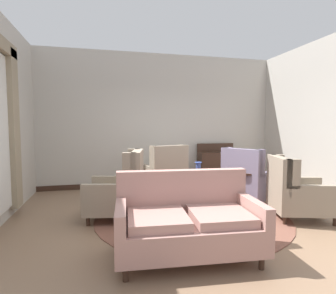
{
  "coord_description": "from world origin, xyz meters",
  "views": [
    {
      "loc": [
        -1.4,
        -3.87,
        1.49
      ],
      "look_at": [
        -0.35,
        0.49,
        1.14
      ],
      "focal_mm": 28.92,
      "sensor_mm": 36.0,
      "label": 1
    }
  ],
  "objects_px": {
    "armchair_near_window": "(248,181)",
    "armchair_far_left": "(296,193)",
    "coffee_table": "(198,190)",
    "side_table": "(248,186)",
    "armchair_beside_settee": "(165,174)",
    "settee": "(187,222)",
    "porcelain_vase": "(198,175)",
    "sideboard": "(218,166)",
    "armchair_back_corner": "(120,191)"
  },
  "relations": [
    {
      "from": "armchair_far_left",
      "to": "armchair_beside_settee",
      "type": "relative_size",
      "value": 0.98
    },
    {
      "from": "settee",
      "to": "side_table",
      "type": "relative_size",
      "value": 2.53
    },
    {
      "from": "porcelain_vase",
      "to": "settee",
      "type": "bearing_deg",
      "value": -114.59
    },
    {
      "from": "side_table",
      "to": "armchair_beside_settee",
      "type": "bearing_deg",
      "value": 135.14
    },
    {
      "from": "porcelain_vase",
      "to": "settee",
      "type": "height_order",
      "value": "settee"
    },
    {
      "from": "armchair_beside_settee",
      "to": "sideboard",
      "type": "bearing_deg",
      "value": -171.35
    },
    {
      "from": "coffee_table",
      "to": "settee",
      "type": "relative_size",
      "value": 0.53
    },
    {
      "from": "coffee_table",
      "to": "side_table",
      "type": "xyz_separation_m",
      "value": [
        1.05,
        0.25,
        -0.04
      ]
    },
    {
      "from": "settee",
      "to": "armchair_near_window",
      "type": "relative_size",
      "value": 1.46
    },
    {
      "from": "sideboard",
      "to": "armchair_back_corner",
      "type": "bearing_deg",
      "value": -141.72
    },
    {
      "from": "sideboard",
      "to": "porcelain_vase",
      "type": "bearing_deg",
      "value": -120.97
    },
    {
      "from": "armchair_back_corner",
      "to": "armchair_near_window",
      "type": "distance_m",
      "value": 2.44
    },
    {
      "from": "armchair_near_window",
      "to": "sideboard",
      "type": "height_order",
      "value": "armchair_near_window"
    },
    {
      "from": "settee",
      "to": "armchair_back_corner",
      "type": "height_order",
      "value": "armchair_back_corner"
    },
    {
      "from": "settee",
      "to": "side_table",
      "type": "bearing_deg",
      "value": 47.97
    },
    {
      "from": "porcelain_vase",
      "to": "armchair_beside_settee",
      "type": "height_order",
      "value": "armchair_beside_settee"
    },
    {
      "from": "armchair_near_window",
      "to": "armchair_beside_settee",
      "type": "relative_size",
      "value": 1.05
    },
    {
      "from": "porcelain_vase",
      "to": "sideboard",
      "type": "bearing_deg",
      "value": 59.03
    },
    {
      "from": "armchair_beside_settee",
      "to": "settee",
      "type": "bearing_deg",
      "value": 68.56
    },
    {
      "from": "armchair_far_left",
      "to": "armchair_beside_settee",
      "type": "bearing_deg",
      "value": 56.15
    },
    {
      "from": "coffee_table",
      "to": "armchair_far_left",
      "type": "relative_size",
      "value": 0.83
    },
    {
      "from": "armchair_near_window",
      "to": "coffee_table",
      "type": "bearing_deg",
      "value": 79.47
    },
    {
      "from": "settee",
      "to": "porcelain_vase",
      "type": "bearing_deg",
      "value": 69.99
    },
    {
      "from": "side_table",
      "to": "armchair_back_corner",
      "type": "bearing_deg",
      "value": -177.1
    },
    {
      "from": "armchair_near_window",
      "to": "sideboard",
      "type": "bearing_deg",
      "value": -35.48
    },
    {
      "from": "settee",
      "to": "sideboard",
      "type": "bearing_deg",
      "value": 65.89
    },
    {
      "from": "armchair_beside_settee",
      "to": "porcelain_vase",
      "type": "bearing_deg",
      "value": 83.95
    },
    {
      "from": "settee",
      "to": "sideboard",
      "type": "relative_size",
      "value": 1.59
    },
    {
      "from": "porcelain_vase",
      "to": "armchair_beside_settee",
      "type": "xyz_separation_m",
      "value": [
        -0.21,
        1.56,
        -0.24
      ]
    },
    {
      "from": "armchair_near_window",
      "to": "sideboard",
      "type": "distance_m",
      "value": 1.76
    },
    {
      "from": "armchair_near_window",
      "to": "side_table",
      "type": "relative_size",
      "value": 1.73
    },
    {
      "from": "armchair_beside_settee",
      "to": "side_table",
      "type": "bearing_deg",
      "value": 121.25
    },
    {
      "from": "armchair_near_window",
      "to": "porcelain_vase",
      "type": "bearing_deg",
      "value": 80.31
    },
    {
      "from": "armchair_near_window",
      "to": "armchair_far_left",
      "type": "relative_size",
      "value": 1.06
    },
    {
      "from": "armchair_near_window",
      "to": "armchair_far_left",
      "type": "xyz_separation_m",
      "value": [
        0.33,
        -0.94,
        -0.03
      ]
    },
    {
      "from": "armchair_near_window",
      "to": "armchair_beside_settee",
      "type": "distance_m",
      "value": 1.77
    },
    {
      "from": "armchair_back_corner",
      "to": "side_table",
      "type": "bearing_deg",
      "value": 104.89
    },
    {
      "from": "settee",
      "to": "armchair_near_window",
      "type": "height_order",
      "value": "armchair_near_window"
    },
    {
      "from": "coffee_table",
      "to": "porcelain_vase",
      "type": "xyz_separation_m",
      "value": [
        -0.02,
        -0.03,
        0.25
      ]
    },
    {
      "from": "porcelain_vase",
      "to": "side_table",
      "type": "bearing_deg",
      "value": 14.56
    },
    {
      "from": "armchair_back_corner",
      "to": "armchair_far_left",
      "type": "distance_m",
      "value": 2.83
    },
    {
      "from": "coffee_table",
      "to": "sideboard",
      "type": "height_order",
      "value": "sideboard"
    },
    {
      "from": "coffee_table",
      "to": "armchair_beside_settee",
      "type": "height_order",
      "value": "armchair_beside_settee"
    },
    {
      "from": "settee",
      "to": "armchair_far_left",
      "type": "relative_size",
      "value": 1.56
    },
    {
      "from": "porcelain_vase",
      "to": "armchair_far_left",
      "type": "relative_size",
      "value": 0.35
    },
    {
      "from": "armchair_far_left",
      "to": "armchair_back_corner",
      "type": "bearing_deg",
      "value": 93.02
    },
    {
      "from": "coffee_table",
      "to": "armchair_far_left",
      "type": "distance_m",
      "value": 1.56
    },
    {
      "from": "porcelain_vase",
      "to": "armchair_near_window",
      "type": "height_order",
      "value": "armchair_near_window"
    },
    {
      "from": "armchair_back_corner",
      "to": "side_table",
      "type": "relative_size",
      "value": 1.68
    },
    {
      "from": "porcelain_vase",
      "to": "armchair_far_left",
      "type": "height_order",
      "value": "armchair_far_left"
    }
  ]
}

